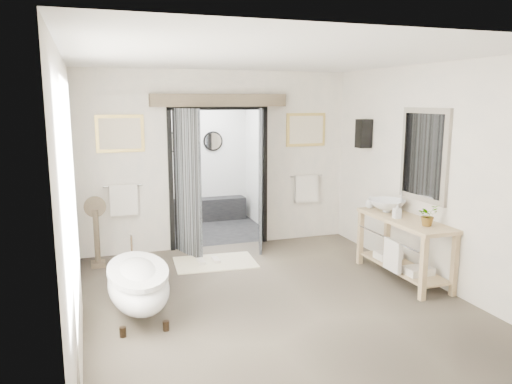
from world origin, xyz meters
TOP-DOWN VIEW (x-y plane):
  - ground_plane at (0.00, 0.00)m, footprint 5.00×5.00m
  - room_shell at (-0.04, -0.13)m, footprint 4.52×5.02m
  - shower_room at (0.00, 3.99)m, footprint 2.22×2.01m
  - back_wall_dressing at (0.00, 2.32)m, footprint 3.82×0.79m
  - clawfoot_tub at (-1.58, 0.14)m, footprint 0.68×1.52m
  - vanity at (1.95, 0.13)m, footprint 0.57×1.60m
  - pedestal_mirror at (-1.98, 2.02)m, footprint 0.31×0.20m
  - rug at (-0.31, 1.62)m, footprint 1.26×0.89m
  - slippers at (-0.40, 1.64)m, footprint 0.32×0.24m
  - basin at (1.96, 0.56)m, footprint 0.61×0.61m
  - plant at (2.00, -0.28)m, footprint 0.27×0.24m
  - soap_bottle_a at (1.87, 0.19)m, footprint 0.10×0.11m
  - soap_bottle_b at (1.87, 0.87)m, footprint 0.16×0.16m

SIDE VIEW (x-z plane):
  - ground_plane at x=0.00m, z-range 0.00..0.00m
  - rug at x=-0.31m, z-range 0.00..0.01m
  - slippers at x=-0.40m, z-range 0.01..0.06m
  - clawfoot_tub at x=-1.58m, z-range -0.01..0.73m
  - pedestal_mirror at x=-1.98m, z-range -0.07..0.98m
  - vanity at x=1.95m, z-range 0.08..0.93m
  - shower_room at x=0.00m, z-range -0.35..2.16m
  - soap_bottle_b at x=1.87m, z-range 0.85..1.03m
  - basin at x=1.96m, z-range 0.85..1.03m
  - soap_bottle_a at x=1.87m, z-range 0.85..1.06m
  - plant at x=2.00m, z-range 0.85..1.12m
  - back_wall_dressing at x=0.00m, z-range 0.30..2.82m
  - room_shell at x=-0.04m, z-range 0.40..3.31m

